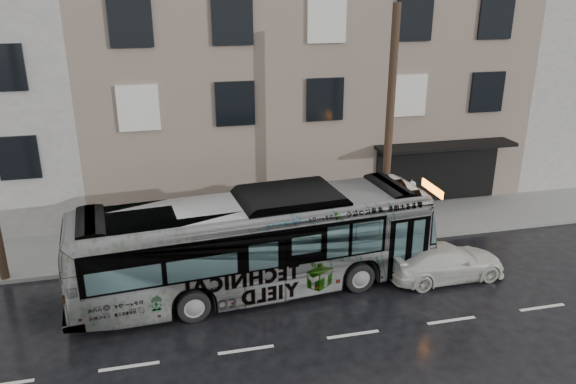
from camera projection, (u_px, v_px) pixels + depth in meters
name	position (u px, v px, depth m)	size (l,w,h in m)	color
ground	(233.00, 304.00, 18.16)	(120.00, 120.00, 0.00)	black
sidewalk	(216.00, 239.00, 22.60)	(90.00, 3.60, 0.15)	gray
building_taupe	(291.00, 72.00, 28.93)	(20.00, 12.00, 11.00)	gray
utility_pole_front	(389.00, 129.00, 20.97)	(0.30, 0.30, 9.00)	#3E2D1F
sign_post	(410.00, 208.00, 22.35)	(0.06, 0.06, 2.40)	slate
bus	(256.00, 244.00, 18.49)	(2.85, 12.16, 3.39)	#B2B2B2
white_sedan	(445.00, 262.00, 19.61)	(1.73, 4.26, 1.23)	silver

